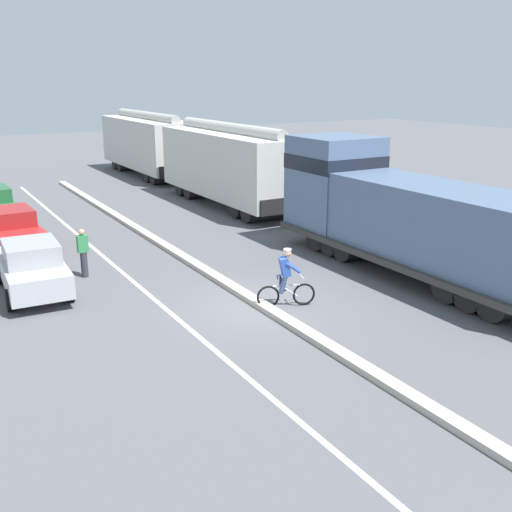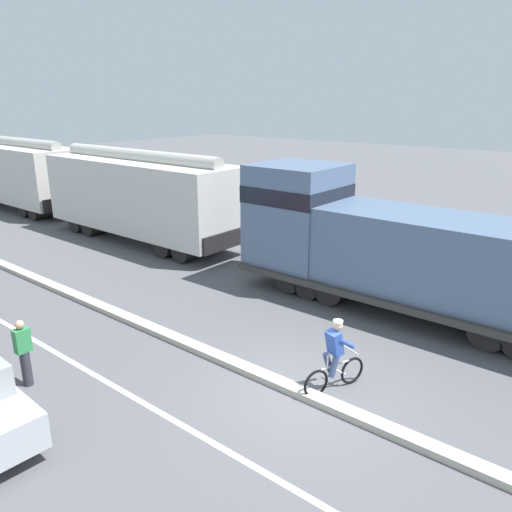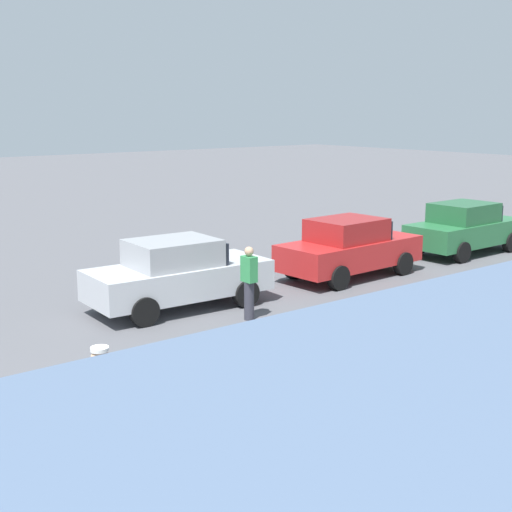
{
  "view_description": "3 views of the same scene",
  "coord_description": "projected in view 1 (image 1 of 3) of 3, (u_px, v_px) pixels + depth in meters",
  "views": [
    {
      "loc": [
        -8.18,
        -13.81,
        6.3
      ],
      "look_at": [
        0.22,
        0.55,
        1.33
      ],
      "focal_mm": 42.0,
      "sensor_mm": 36.0,
      "label": 1
    },
    {
      "loc": [
        -8.11,
        -5.25,
        6.31
      ],
      "look_at": [
        3.06,
        3.82,
        1.75
      ],
      "focal_mm": 35.0,
      "sensor_mm": 36.0,
      "label": 2
    },
    {
      "loc": [
        8.2,
        -3.98,
        4.51
      ],
      "look_at": [
        -4.19,
        5.84,
        1.23
      ],
      "focal_mm": 50.0,
      "sensor_mm": 36.0,
      "label": 3
    }
  ],
  "objects": [
    {
      "name": "locomotive",
      "position": [
        399.0,
        217.0,
        20.1
      ],
      "size": [
        3.1,
        11.61,
        4.2
      ],
      "color": "slate",
      "rests_on": "ground"
    },
    {
      "name": "lane_stripe",
      "position": [
        113.0,
        265.0,
        20.98
      ],
      "size": [
        0.14,
        36.0,
        0.01
      ],
      "primitive_type": "cube",
      "color": "silver",
      "rests_on": "ground"
    },
    {
      "name": "parked_car_red",
      "position": [
        11.0,
        229.0,
        22.57
      ],
      "size": [
        1.96,
        4.26,
        1.62
      ],
      "color": "red",
      "rests_on": "ground"
    },
    {
      "name": "ground_plane",
      "position": [
        259.0,
        306.0,
        17.18
      ],
      "size": [
        120.0,
        120.0,
        0.0
      ],
      "primitive_type": "plane",
      "color": "#56565B"
    },
    {
      "name": "cyclist",
      "position": [
        286.0,
        279.0,
        16.93
      ],
      "size": [
        1.63,
        0.69,
        1.71
      ],
      "color": "black",
      "rests_on": "ground"
    },
    {
      "name": "hopper_car_middle",
      "position": [
        148.0,
        144.0,
        39.67
      ],
      "size": [
        2.9,
        10.6,
        4.18
      ],
      "color": "beige",
      "rests_on": "ground"
    },
    {
      "name": "hopper_car_lead",
      "position": [
        229.0,
        165.0,
        30.08
      ],
      "size": [
        2.9,
        10.6,
        4.18
      ],
      "color": "beige",
      "rests_on": "ground"
    },
    {
      "name": "parked_car_silver",
      "position": [
        32.0,
        267.0,
        18.05
      ],
      "size": [
        1.99,
        4.28,
        1.62
      ],
      "color": "#B7BABF",
      "rests_on": "ground"
    },
    {
      "name": "median_curb",
      "position": [
        176.0,
        253.0,
        22.12
      ],
      "size": [
        0.36,
        36.0,
        0.16
      ],
      "primitive_type": "cube",
      "color": "#B2AD9E",
      "rests_on": "ground"
    },
    {
      "name": "pedestrian_by_cars",
      "position": [
        83.0,
        252.0,
        19.48
      ],
      "size": [
        0.34,
        0.22,
        1.62
      ],
      "color": "#33333D",
      "rests_on": "ground"
    }
  ]
}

